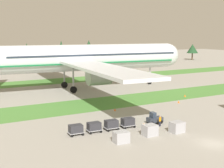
{
  "coord_description": "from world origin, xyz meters",
  "views": [
    {
      "loc": [
        -31.91,
        -28.76,
        14.69
      ],
      "look_at": [
        0.93,
        29.57,
        4.0
      ],
      "focal_mm": 50.46,
      "sensor_mm": 36.0,
      "label": 1
    }
  ],
  "objects": [
    {
      "name": "ground_crew_marshaller",
      "position": [
        -5.95,
        7.79,
        0.95
      ],
      "size": [
        0.36,
        0.54,
        1.74
      ],
      "rotation": [
        0.0,
        0.0,
        4.39
      ],
      "color": "black",
      "rests_on": "ground"
    },
    {
      "name": "airliner",
      "position": [
        0.56,
        47.57,
        8.49
      ],
      "size": [
        62.92,
        77.7,
        23.67
      ],
      "rotation": [
        0.0,
        0.0,
        -1.66
      ],
      "color": "silver",
      "rests_on": "ground"
    },
    {
      "name": "taxiway_marker_0",
      "position": [
        18.82,
        26.24,
        0.3
      ],
      "size": [
        0.44,
        0.44,
        0.59
      ],
      "primitive_type": "cone",
      "color": "orange",
      "rests_on": "ground"
    },
    {
      "name": "uld_container_1",
      "position": [
        -10.62,
        6.53,
        0.78
      ],
      "size": [
        2.11,
        1.74,
        1.56
      ],
      "primitive_type": "cube",
      "rotation": [
        0.0,
        0.0,
        -0.07
      ],
      "color": "#A3A3A8",
      "rests_on": "ground"
    },
    {
      "name": "ground_crew_loader",
      "position": [
        -1.2,
        10.05,
        0.95
      ],
      "size": [
        0.53,
        0.36,
        1.74
      ],
      "rotation": [
        0.0,
        0.0,
        0.39
      ],
      "color": "black",
      "rests_on": "ground"
    },
    {
      "name": "taxiway_marker_1",
      "position": [
        -2.39,
        22.53,
        0.24
      ],
      "size": [
        0.44,
        0.44,
        0.48
      ],
      "primitive_type": "cone",
      "color": "orange",
      "rests_on": "ground"
    },
    {
      "name": "grass_strip_far",
      "position": [
        0.0,
        65.1,
        0.0
      ],
      "size": [
        320.0,
        11.68,
        0.01
      ],
      "primitive_type": "cube",
      "color": "#4C8438",
      "rests_on": "ground"
    },
    {
      "name": "baggage_tug",
      "position": [
        -1.06,
        11.73,
        0.81
      ],
      "size": [
        2.67,
        1.45,
        1.97
      ],
      "rotation": [
        0.0,
        0.0,
        -1.63
      ],
      "color": "#2D333D",
      "rests_on": "ground"
    },
    {
      "name": "uld_container_2",
      "position": [
        -0.96,
        6.25,
        0.82
      ],
      "size": [
        2.07,
        1.68,
        1.65
      ],
      "primitive_type": "cube",
      "rotation": [
        0.0,
        0.0,
        0.04
      ],
      "color": "#A3A3A8",
      "rests_on": "ground"
    },
    {
      "name": "cargo_dolly_lead",
      "position": [
        -6.07,
        12.03,
        0.92
      ],
      "size": [
        2.28,
        1.63,
        1.55
      ],
      "rotation": [
        0.0,
        0.0,
        -1.63
      ],
      "color": "#A3A3A8",
      "rests_on": "ground"
    },
    {
      "name": "grass_strip_near",
      "position": [
        0.0,
        29.74,
        0.0
      ],
      "size": [
        320.0,
        11.68,
        0.01
      ],
      "primitive_type": "cube",
      "color": "#4C8438",
      "rests_on": "ground"
    },
    {
      "name": "uld_container_0",
      "position": [
        -5.42,
        7.04,
        0.81
      ],
      "size": [
        2.02,
        1.62,
        1.63
      ],
      "primitive_type": "cube",
      "rotation": [
        0.0,
        0.0,
        0.01
      ],
      "color": "#A3A3A8",
      "rests_on": "ground"
    },
    {
      "name": "cargo_dolly_fourth",
      "position": [
        -14.76,
        12.53,
        0.92
      ],
      "size": [
        2.28,
        1.63,
        1.55
      ],
      "rotation": [
        0.0,
        0.0,
        -1.63
      ],
      "color": "#A3A3A8",
      "rests_on": "ground"
    },
    {
      "name": "taxiway_marker_2",
      "position": [
        13.02,
        21.81,
        0.26
      ],
      "size": [
        0.44,
        0.44,
        0.52
      ],
      "primitive_type": "cone",
      "color": "orange",
      "rests_on": "ground"
    },
    {
      "name": "cargo_dolly_second",
      "position": [
        -8.97,
        12.2,
        0.92
      ],
      "size": [
        2.28,
        1.63,
        1.55
      ],
      "rotation": [
        0.0,
        0.0,
        -1.63
      ],
      "color": "#A3A3A8",
      "rests_on": "ground"
    },
    {
      "name": "ground_plane",
      "position": [
        0.0,
        0.0,
        0.0
      ],
      "size": [
        400.0,
        400.0,
        0.0
      ],
      "primitive_type": "plane",
      "color": "gray"
    },
    {
      "name": "cargo_dolly_third",
      "position": [
        -11.86,
        12.36,
        0.92
      ],
      "size": [
        2.28,
        1.63,
        1.55
      ],
      "rotation": [
        0.0,
        0.0,
        -1.63
      ],
      "color": "#A3A3A8",
      "rests_on": "ground"
    },
    {
      "name": "distant_tree_line",
      "position": [
        -2.36,
        105.73,
        6.78
      ],
      "size": [
        198.87,
        10.94,
        11.77
      ],
      "color": "#4C3823",
      "rests_on": "ground"
    }
  ]
}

